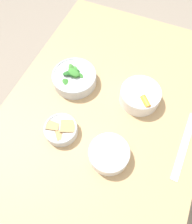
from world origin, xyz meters
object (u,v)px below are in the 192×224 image
bowl_carrots (140,95)px  ruler (184,145)px  bowl_cookies (61,129)px  bowl_greens (75,77)px  bowl_beans_hotdog (109,154)px

bowl_carrots → ruler: bowl_carrots is taller
bowl_cookies → ruler: size_ratio=0.44×
bowl_greens → bowl_beans_hotdog: (0.27, 0.27, -0.00)m
bowl_greens → bowl_cookies: size_ratio=1.51×
bowl_carrots → bowl_cookies: 0.36m
bowl_greens → bowl_beans_hotdog: bearing=45.6°
bowl_carrots → bowl_beans_hotdog: bearing=-5.7°
bowl_greens → ruler: bowl_greens is taller
bowl_carrots → bowl_beans_hotdog: size_ratio=1.11×
bowl_cookies → ruler: bowl_cookies is taller
bowl_greens → bowl_cookies: 0.25m
ruler → bowl_cookies: bearing=-73.5°
bowl_carrots → bowl_greens: bearing=-85.9°
bowl_greens → bowl_beans_hotdog: 0.38m
bowl_carrots → bowl_cookies: bowl_carrots is taller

